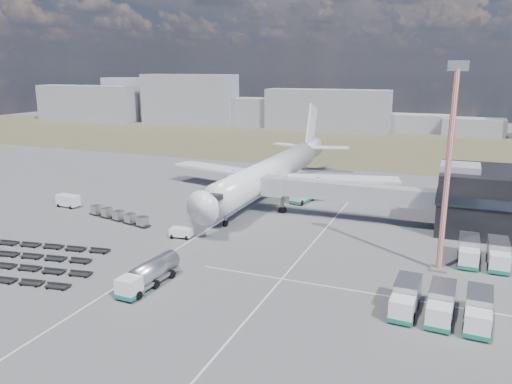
% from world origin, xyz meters
% --- Properties ---
extents(ground, '(420.00, 420.00, 0.00)m').
position_xyz_m(ground, '(0.00, 0.00, 0.00)').
color(ground, '#565659').
rests_on(ground, ground).
extents(grass_strip, '(420.00, 90.00, 0.01)m').
position_xyz_m(grass_strip, '(0.00, 110.00, 0.01)').
color(grass_strip, brown).
rests_on(grass_strip, ground).
extents(lane_markings, '(47.12, 110.00, 0.01)m').
position_xyz_m(lane_markings, '(9.77, 3.00, 0.01)').
color(lane_markings, silver).
rests_on(lane_markings, ground).
extents(jet_bridge, '(30.30, 3.80, 7.05)m').
position_xyz_m(jet_bridge, '(15.90, 20.42, 5.05)').
color(jet_bridge, '#939399').
rests_on(jet_bridge, ground).
extents(airliner, '(51.59, 64.53, 17.62)m').
position_xyz_m(airliner, '(0.00, 32.38, 5.29)').
color(airliner, white).
rests_on(airliner, ground).
extents(skyline, '(311.12, 25.96, 24.62)m').
position_xyz_m(skyline, '(-36.84, 149.87, 9.43)').
color(skyline, '#9495A2').
rests_on(skyline, ground).
extents(fuel_tanker, '(3.05, 10.02, 3.20)m').
position_xyz_m(fuel_tanker, '(1.60, -16.18, 1.60)').
color(fuel_tanker, white).
rests_on(fuel_tanker, ground).
extents(pushback_tug, '(3.76, 2.46, 1.56)m').
position_xyz_m(pushback_tug, '(-4.00, 1.18, 0.78)').
color(pushback_tug, white).
rests_on(pushback_tug, ground).
extents(utility_van, '(4.66, 2.37, 2.40)m').
position_xyz_m(utility_van, '(-33.42, 8.64, 1.20)').
color(utility_van, white).
rests_on(utility_van, ground).
extents(catering_truck, '(3.75, 6.85, 2.98)m').
position_xyz_m(catering_truck, '(7.40, 29.32, 1.52)').
color(catering_truck, white).
rests_on(catering_truck, ground).
extents(service_trucks_near, '(10.24, 7.92, 3.02)m').
position_xyz_m(service_trucks_near, '(35.06, -11.26, 1.64)').
color(service_trucks_near, white).
rests_on(service_trucks_near, ground).
extents(service_trucks_far, '(6.34, 7.59, 3.05)m').
position_xyz_m(service_trucks_far, '(39.80, 7.10, 1.66)').
color(service_trucks_far, white).
rests_on(service_trucks_far, ground).
extents(uld_row, '(14.69, 4.91, 1.62)m').
position_xyz_m(uld_row, '(-18.83, 4.90, 0.97)').
color(uld_row, black).
rests_on(uld_row, ground).
extents(baggage_dollies, '(27.19, 17.32, 0.69)m').
position_xyz_m(baggage_dollies, '(-20.67, -16.88, 0.34)').
color(baggage_dollies, black).
rests_on(baggage_dollies, ground).
extents(floodlight_mast, '(2.58, 2.08, 26.97)m').
position_xyz_m(floodlight_mast, '(34.36, 2.63, 13.52)').
color(floodlight_mast, red).
rests_on(floodlight_mast, ground).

